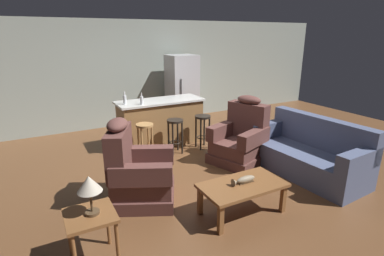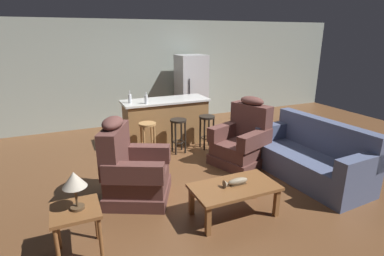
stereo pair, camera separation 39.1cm
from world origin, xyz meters
name	(u,v)px [view 1 (the left image)]	position (x,y,z in m)	size (l,w,h in m)	color
ground_plane	(191,166)	(0.00, 0.00, 0.00)	(12.00, 12.00, 0.00)	brown
back_wall	(133,74)	(0.00, 3.12, 1.30)	(12.00, 0.05, 2.60)	#939E93
coffee_table	(242,188)	(-0.09, -1.59, 0.36)	(1.10, 0.60, 0.42)	brown
fish_figurine	(244,180)	(-0.07, -1.58, 0.46)	(0.34, 0.10, 0.10)	#4C3823
couch	(309,154)	(1.62, -1.17, 0.34)	(0.96, 1.95, 0.94)	#4C5675
recliner_near_lamp	(137,173)	(-1.18, -0.64, 0.42)	(1.12, 1.12, 1.20)	brown
recliner_near_island	(241,139)	(0.92, -0.21, 0.42)	(1.08, 1.08, 1.20)	brown
end_table	(91,223)	(-1.97, -1.58, 0.46)	(0.48, 0.48, 0.56)	brown
table_lamp	(89,186)	(-1.95, -1.59, 0.87)	(0.24, 0.24, 0.41)	#4C3823
kitchen_island	(161,122)	(0.00, 1.35, 0.48)	(1.80, 0.70, 0.95)	olive
bar_stool_left	(145,135)	(-0.57, 0.72, 0.47)	(0.32, 0.32, 0.68)	#A87A47
bar_stool_middle	(175,130)	(0.04, 0.72, 0.47)	(0.32, 0.32, 0.68)	black
bar_stool_right	(203,126)	(0.66, 0.72, 0.47)	(0.32, 0.32, 0.68)	black
refrigerator	(182,90)	(1.11, 2.55, 0.88)	(0.70, 0.69, 1.76)	#B7B7BC
bottle_tall_green	(125,99)	(-0.74, 1.32, 1.04)	(0.07, 0.07, 0.25)	silver
bottle_short_amber	(142,100)	(-0.46, 1.14, 1.04)	(0.07, 0.07, 0.23)	silver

